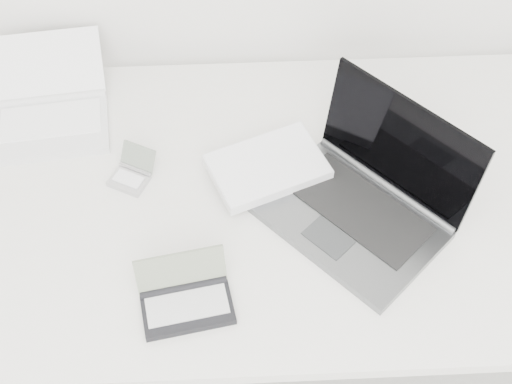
{
  "coord_description": "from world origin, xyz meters",
  "views": [
    {
      "loc": [
        -0.07,
        0.66,
        1.92
      ],
      "look_at": [
        -0.03,
        1.51,
        0.79
      ],
      "focal_mm": 50.0,
      "sensor_mm": 36.0,
      "label": 1
    }
  ],
  "objects_px": {
    "laptop_large": "(337,190)",
    "palmtop_charcoal": "(186,299)",
    "netbook_open_white": "(50,110)",
    "desk": "(269,207)"
  },
  "relations": [
    {
      "from": "netbook_open_white",
      "to": "palmtop_charcoal",
      "type": "xyz_separation_m",
      "value": [
        0.31,
        -0.49,
        -0.0
      ]
    },
    {
      "from": "palmtop_charcoal",
      "to": "netbook_open_white",
      "type": "bearing_deg",
      "value": 112.25
    },
    {
      "from": "laptop_large",
      "to": "netbook_open_white",
      "type": "bearing_deg",
      "value": -156.76
    },
    {
      "from": "laptop_large",
      "to": "palmtop_charcoal",
      "type": "height_order",
      "value": "laptop_large"
    },
    {
      "from": "netbook_open_white",
      "to": "palmtop_charcoal",
      "type": "relative_size",
      "value": 1.79
    },
    {
      "from": "palmtop_charcoal",
      "to": "desk",
      "type": "bearing_deg",
      "value": 45.84
    },
    {
      "from": "desk",
      "to": "palmtop_charcoal",
      "type": "bearing_deg",
      "value": -124.13
    },
    {
      "from": "netbook_open_white",
      "to": "desk",
      "type": "bearing_deg",
      "value": -33.23
    },
    {
      "from": "netbook_open_white",
      "to": "palmtop_charcoal",
      "type": "bearing_deg",
      "value": -64.33
    },
    {
      "from": "laptop_large",
      "to": "palmtop_charcoal",
      "type": "xyz_separation_m",
      "value": [
        -0.31,
        -0.23,
        -0.02
      ]
    }
  ]
}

